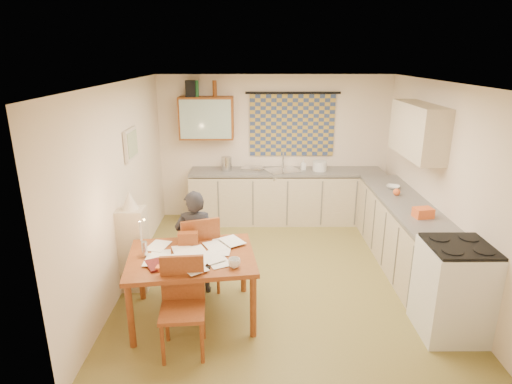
{
  "coord_description": "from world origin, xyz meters",
  "views": [
    {
      "loc": [
        -0.37,
        -5.11,
        2.82
      ],
      "look_at": [
        -0.33,
        0.2,
        1.1
      ],
      "focal_mm": 30.0,
      "sensor_mm": 36.0,
      "label": 1
    }
  ],
  "objects_px": {
    "stove": "(454,290)",
    "shelf_stand": "(134,249)",
    "chair_far": "(199,267)",
    "counter_back": "(286,196)",
    "counter_right": "(406,238)",
    "person": "(196,243)",
    "dining_table": "(193,286)"
  },
  "relations": [
    {
      "from": "stove",
      "to": "shelf_stand",
      "type": "xyz_separation_m",
      "value": [
        -3.54,
        0.94,
        0.02
      ]
    },
    {
      "from": "chair_far",
      "to": "stove",
      "type": "bearing_deg",
      "value": 143.13
    },
    {
      "from": "counter_back",
      "to": "counter_right",
      "type": "bearing_deg",
      "value": -49.81
    },
    {
      "from": "counter_right",
      "to": "person",
      "type": "relative_size",
      "value": 2.25
    },
    {
      "from": "stove",
      "to": "shelf_stand",
      "type": "height_order",
      "value": "shelf_stand"
    },
    {
      "from": "counter_back",
      "to": "dining_table",
      "type": "height_order",
      "value": "counter_back"
    },
    {
      "from": "counter_back",
      "to": "chair_far",
      "type": "distance_m",
      "value": 2.63
    },
    {
      "from": "chair_far",
      "to": "person",
      "type": "relative_size",
      "value": 0.77
    },
    {
      "from": "person",
      "to": "shelf_stand",
      "type": "relative_size",
      "value": 1.24
    },
    {
      "from": "dining_table",
      "to": "stove",
      "type": "bearing_deg",
      "value": -13.98
    },
    {
      "from": "stove",
      "to": "dining_table",
      "type": "height_order",
      "value": "stove"
    },
    {
      "from": "stove",
      "to": "dining_table",
      "type": "distance_m",
      "value": 2.76
    },
    {
      "from": "stove",
      "to": "chair_far",
      "type": "xyz_separation_m",
      "value": [
        -2.74,
        0.88,
        -0.19
      ]
    },
    {
      "from": "stove",
      "to": "counter_back",
      "type": "bearing_deg",
      "value": 115.12
    },
    {
      "from": "shelf_stand",
      "to": "counter_right",
      "type": "bearing_deg",
      "value": 7.79
    },
    {
      "from": "counter_right",
      "to": "person",
      "type": "distance_m",
      "value": 2.83
    },
    {
      "from": "counter_right",
      "to": "shelf_stand",
      "type": "height_order",
      "value": "shelf_stand"
    },
    {
      "from": "stove",
      "to": "dining_table",
      "type": "xyz_separation_m",
      "value": [
        -2.74,
        0.3,
        -0.13
      ]
    },
    {
      "from": "stove",
      "to": "chair_far",
      "type": "relative_size",
      "value": 1.01
    },
    {
      "from": "counter_back",
      "to": "shelf_stand",
      "type": "bearing_deg",
      "value": -132.14
    },
    {
      "from": "counter_back",
      "to": "counter_right",
      "type": "height_order",
      "value": "same"
    },
    {
      "from": "counter_back",
      "to": "stove",
      "type": "bearing_deg",
      "value": -64.88
    },
    {
      "from": "counter_back",
      "to": "dining_table",
      "type": "bearing_deg",
      "value": -113.22
    },
    {
      "from": "counter_back",
      "to": "chair_far",
      "type": "relative_size",
      "value": 3.28
    },
    {
      "from": "chair_far",
      "to": "shelf_stand",
      "type": "bearing_deg",
      "value": -23.51
    },
    {
      "from": "chair_far",
      "to": "person",
      "type": "height_order",
      "value": "person"
    },
    {
      "from": "dining_table",
      "to": "chair_far",
      "type": "distance_m",
      "value": 0.58
    },
    {
      "from": "counter_back",
      "to": "shelf_stand",
      "type": "height_order",
      "value": "shelf_stand"
    },
    {
      "from": "counter_right",
      "to": "shelf_stand",
      "type": "bearing_deg",
      "value": -172.21
    },
    {
      "from": "counter_right",
      "to": "dining_table",
      "type": "bearing_deg",
      "value": -157.8
    },
    {
      "from": "dining_table",
      "to": "person",
      "type": "bearing_deg",
      "value": 85.36
    },
    {
      "from": "counter_back",
      "to": "shelf_stand",
      "type": "relative_size",
      "value": 3.13
    }
  ]
}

